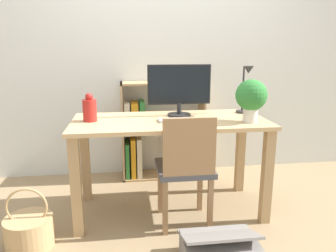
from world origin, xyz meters
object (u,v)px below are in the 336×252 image
at_px(potted_plant, 251,97).
at_px(basket, 29,230).
at_px(bookshelf, 148,134).
at_px(keyboard, 179,120).
at_px(vase, 90,109).
at_px(chair, 186,166).
at_px(desk_lamp, 246,85).
at_px(monitor, 179,87).

distance_m(potted_plant, basket, 1.80).
relative_size(potted_plant, basket, 0.76).
height_order(potted_plant, bookshelf, potted_plant).
height_order(keyboard, basket, keyboard).
bearing_deg(keyboard, potted_plant, -11.28).
relative_size(vase, bookshelf, 0.22).
height_order(keyboard, potted_plant, potted_plant).
distance_m(keyboard, chair, 0.36).
height_order(keyboard, chair, chair).
height_order(keyboard, desk_lamp, desk_lamp).
height_order(vase, basket, vase).
bearing_deg(chair, potted_plant, 9.07).
xyz_separation_m(keyboard, potted_plant, (0.52, -0.10, 0.18)).
relative_size(potted_plant, chair, 0.37).
relative_size(keyboard, chair, 0.36).
distance_m(monitor, vase, 0.72).
distance_m(potted_plant, chair, 0.70).
height_order(vase, potted_plant, potted_plant).
xyz_separation_m(monitor, basket, (-1.10, -0.51, -0.88)).
height_order(keyboard, bookshelf, bookshelf).
xyz_separation_m(keyboard, bookshelf, (-0.18, 0.80, -0.32)).
height_order(potted_plant, chair, potted_plant).
bearing_deg(vase, chair, -22.60).
height_order(monitor, potted_plant, monitor).
height_order(vase, chair, vase).
bearing_deg(bookshelf, potted_plant, -52.26).
bearing_deg(monitor, chair, -92.16).
bearing_deg(basket, potted_plant, 7.61).
bearing_deg(monitor, vase, -170.76).
relative_size(keyboard, vase, 1.43).
distance_m(desk_lamp, chair, 0.86).
xyz_separation_m(chair, basket, (-1.08, -0.11, -0.36)).
distance_m(keyboard, bookshelf, 0.88).
bearing_deg(vase, desk_lamp, 4.67).
bearing_deg(desk_lamp, vase, -175.33).
relative_size(monitor, desk_lamp, 1.28).
height_order(bookshelf, basket, bookshelf).
bearing_deg(potted_plant, keyboard, 168.72).
relative_size(vase, desk_lamp, 0.54).
bearing_deg(potted_plant, desk_lamp, 77.59).
bearing_deg(basket, monitor, 25.03).
height_order(monitor, desk_lamp, monitor).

